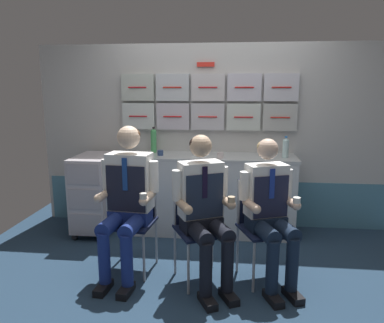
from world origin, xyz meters
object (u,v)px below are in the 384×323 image
object	(u,v)px
crew_member_right	(204,205)
service_trolley	(95,191)
folding_chair_left	(134,211)
paper_cup_blue	(220,155)
crew_member_by_counter	(270,207)
water_bottle_blue_cap	(286,148)
folding_chair_by_counter	(261,217)
folding_chair_right	(197,218)
crew_member_left	(127,194)

from	to	relation	value
crew_member_right	service_trolley	bearing A→B (deg)	142.34
folding_chair_left	paper_cup_blue	bearing A→B (deg)	45.20
folding_chair_left	crew_member_right	world-z (taller)	crew_member_right
paper_cup_blue	folding_chair_left	bearing A→B (deg)	-134.80
folding_chair_left	crew_member_by_counter	bearing A→B (deg)	-9.02
folding_chair_left	water_bottle_blue_cap	size ratio (longest dim) A/B	3.68
folding_chair_left	paper_cup_blue	world-z (taller)	paper_cup_blue
folding_chair_by_counter	paper_cup_blue	distance (m)	0.98
folding_chair_right	folding_chair_by_counter	world-z (taller)	same
folding_chair_right	folding_chair_by_counter	size ratio (longest dim) A/B	1.00
folding_chair_left	folding_chair_right	size ratio (longest dim) A/B	1.00
crew_member_by_counter	service_trolley	bearing A→B (deg)	153.01
crew_member_by_counter	water_bottle_blue_cap	size ratio (longest dim) A/B	5.28
crew_member_right	crew_member_by_counter	size ratio (longest dim) A/B	1.03
folding_chair_right	paper_cup_blue	size ratio (longest dim) A/B	12.69
service_trolley	folding_chair_left	xyz separation A→B (m)	(0.66, -0.76, 0.05)
crew_member_left	paper_cup_blue	size ratio (longest dim) A/B	19.55
service_trolley	water_bottle_blue_cap	world-z (taller)	water_bottle_blue_cap
service_trolley	folding_chair_by_counter	size ratio (longest dim) A/B	1.04
water_bottle_blue_cap	paper_cup_blue	bearing A→B (deg)	-171.44
crew_member_by_counter	water_bottle_blue_cap	world-z (taller)	crew_member_by_counter
service_trolley	crew_member_right	xyz separation A→B (m)	(1.33, -1.03, 0.22)
folding_chair_right	crew_member_by_counter	bearing A→B (deg)	-6.66
folding_chair_by_counter	water_bottle_blue_cap	distance (m)	1.08
service_trolley	crew_member_right	size ratio (longest dim) A/B	0.71
folding_chair_left	crew_member_right	bearing A→B (deg)	-21.69
folding_chair_right	water_bottle_blue_cap	size ratio (longest dim) A/B	3.68
water_bottle_blue_cap	paper_cup_blue	world-z (taller)	water_bottle_blue_cap
crew_member_right	crew_member_left	bearing A→B (deg)	170.97
service_trolley	folding_chair_right	xyz separation A→B (m)	(1.26, -0.88, 0.05)
paper_cup_blue	crew_member_left	bearing A→B (deg)	-130.04
crew_member_left	paper_cup_blue	world-z (taller)	crew_member_left
service_trolley	crew_member_by_counter	distance (m)	2.11
crew_member_left	crew_member_right	world-z (taller)	crew_member_left
service_trolley	folding_chair_right	bearing A→B (deg)	-35.01
crew_member_right	folding_chair_by_counter	bearing A→B (deg)	25.19
crew_member_left	folding_chair_right	world-z (taller)	crew_member_left
folding_chair_right	crew_member_by_counter	distance (m)	0.63
service_trolley	crew_member_left	xyz separation A→B (m)	(0.65, -0.92, 0.26)
folding_chair_by_counter	folding_chair_left	bearing A→B (deg)	178.11
folding_chair_left	water_bottle_blue_cap	xyz separation A→B (m)	(1.47, 0.87, 0.47)
water_bottle_blue_cap	folding_chair_left	bearing A→B (deg)	-149.21
crew_member_right	water_bottle_blue_cap	bearing A→B (deg)	54.96
folding_chair_left	crew_member_left	xyz separation A→B (m)	(-0.01, -0.16, 0.21)
folding_chair_right	paper_cup_blue	bearing A→B (deg)	79.34
folding_chair_left	folding_chair_right	world-z (taller)	same
folding_chair_left	folding_chair_right	bearing A→B (deg)	-11.41
crew_member_left	folding_chair_by_counter	distance (m)	1.19
service_trolley	folding_chair_by_counter	world-z (taller)	service_trolley
crew_member_right	crew_member_by_counter	distance (m)	0.55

